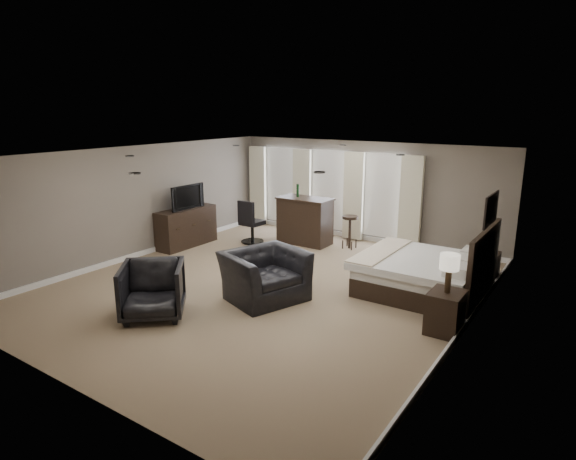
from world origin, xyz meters
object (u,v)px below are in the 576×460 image
Objects in this scene: nightstand_near at (445,312)px; armchair_near at (265,267)px; bar_counter at (305,221)px; bar_stool_left at (288,225)px; bar_stool_right at (350,232)px; lamp_far at (490,238)px; bed at (422,257)px; nightstand_far at (487,266)px; desk_chair at (252,221)px; dresser at (187,227)px; lamp_near at (449,273)px; tv at (185,206)px; armchair_far at (152,288)px.

nightstand_near is 0.48× the size of armchair_near.
bar_stool_left is at bearing 177.26° from bar_counter.
bar_counter is 1.68× the size of bar_stool_right.
bar_counter is at bearing 177.46° from lamp_far.
bar_stool_right is at bearing 11.06° from bar_counter.
nightstand_far is (0.89, 1.45, -0.41)m from bed.
bar_stool_left is 0.98m from desk_chair.
dresser is (-6.92, -1.67, -0.40)m from lamp_far.
lamp_far reaches higher than bar_stool_right.
lamp_near is 6.19m from desk_chair.
dresser is at bearing 85.34° from armchair_near.
bed reaches higher than armchair_near.
bed is at bearing -121.54° from nightstand_far.
armchair_near is 3.84m from bar_counter.
bar_stool_left is 1.01× the size of bar_stool_right.
nightstand_near is (0.89, -1.45, -0.36)m from bed.
bar_counter is (-4.54, 3.10, 0.27)m from nightstand_near.
armchair_near reaches higher than dresser.
bed is at bearing 2.08° from dresser.
bed is at bearing 170.85° from desk_chair.
nightstand_far is 3.39m from bar_stool_right.
armchair_near is at bearing 133.30° from desk_chair.
nightstand_near is 0.63× the size of tv.
bed is 1.74m from nightstand_near.
armchair_near is (-3.17, -3.38, 0.32)m from nightstand_far.
desk_chair is (-2.34, -0.95, 0.16)m from bar_stool_right.
armchair_far is 4.77m from desk_chair.
lamp_far reaches higher than desk_chair.
nightstand_far is at bearing 0.00° from lamp_far.
tv reaches higher than bar_stool_right.
bar_counter is at bearing 155.66° from bed.
armchair_far is 1.24× the size of bar_stool_right.
bar_stool_right is (-3.36, 0.43, -0.47)m from lamp_far.
lamp_far is 4.55m from bar_counter.
nightstand_near is 2.95m from lamp_far.
bed reaches higher than bar_counter.
armchair_far is 5.57m from bar_stool_right.
bar_counter reaches higher than tv.
nightstand_near is at bearing 0.00° from lamp_near.
lamp_far is 0.61× the size of armchair_far.
desk_chair is at bearing -174.78° from nightstand_far.
armchair_near is at bearing 15.84° from armchair_far.
desk_chair reaches higher than nightstand_far.
armchair_near is at bearing -24.54° from dresser.
nightstand_near is at bearing -44.76° from bar_stool_right.
armchair_near is (3.75, -1.71, 0.12)m from dresser.
desk_chair is at bearing -157.86° from bar_stool_right.
bar_stool_right is at bearing 6.73° from bar_stool_left.
armchair_far is at bearing -153.08° from lamp_near.
lamp_near is at bearing -90.00° from lamp_far.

